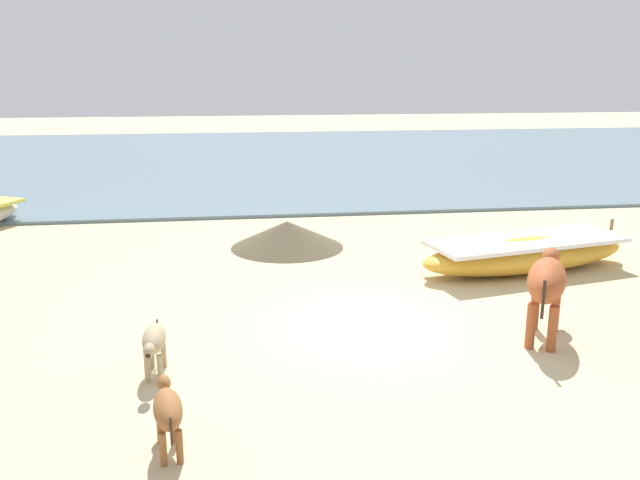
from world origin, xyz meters
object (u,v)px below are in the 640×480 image
object	(u,v)px
calf_near_brown	(168,410)
calf_far_dun	(154,342)
fishing_boat_2	(526,253)
cow_adult_rust	(547,282)

from	to	relation	value
calf_near_brown	calf_far_dun	bearing A→B (deg)	0.94
fishing_boat_2	cow_adult_rust	size ratio (longest dim) A/B	2.68
fishing_boat_2	cow_adult_rust	bearing A→B (deg)	-122.41
calf_near_brown	calf_far_dun	world-z (taller)	calf_near_brown
fishing_boat_2	calf_near_brown	xyz separation A→B (m)	(-5.57, -4.77, 0.11)
fishing_boat_2	cow_adult_rust	distance (m)	2.99
fishing_boat_2	calf_near_brown	bearing A→B (deg)	-151.49
cow_adult_rust	calf_far_dun	world-z (taller)	cow_adult_rust
calf_near_brown	calf_far_dun	distance (m)	1.58
calf_near_brown	fishing_boat_2	bearing A→B (deg)	-58.89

